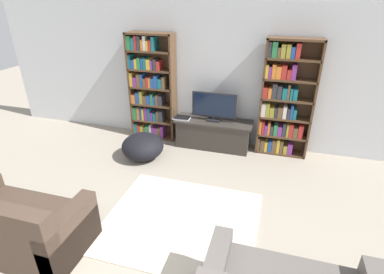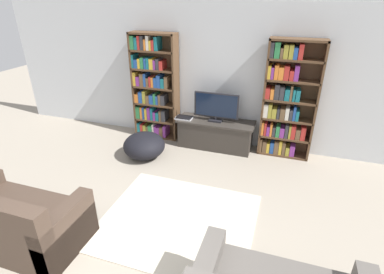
{
  "view_description": "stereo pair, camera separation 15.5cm",
  "coord_description": "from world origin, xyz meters",
  "px_view_note": "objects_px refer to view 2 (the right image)",
  "views": [
    {
      "loc": [
        1.21,
        -1.17,
        2.73
      ],
      "look_at": [
        0.04,
        2.82,
        0.7
      ],
      "focal_mm": 28.0,
      "sensor_mm": 36.0,
      "label": 1
    },
    {
      "loc": [
        1.36,
        -1.12,
        2.73
      ],
      "look_at": [
        0.04,
        2.82,
        0.7
      ],
      "focal_mm": 28.0,
      "sensor_mm": 36.0,
      "label": 2
    }
  ],
  "objects_px": {
    "tv_stand": "(215,134)",
    "television": "(216,106)",
    "laptop": "(184,118)",
    "beanbag_ottoman": "(144,146)",
    "bookshelf_right": "(286,103)",
    "couch_left_sectional": "(16,222)",
    "bookshelf_left": "(154,88)"
  },
  "relations": [
    {
      "from": "bookshelf_left",
      "to": "beanbag_ottoman",
      "type": "height_order",
      "value": "bookshelf_left"
    },
    {
      "from": "tv_stand",
      "to": "laptop",
      "type": "xyz_separation_m",
      "value": [
        -0.6,
        -0.07,
        0.28
      ]
    },
    {
      "from": "beanbag_ottoman",
      "to": "laptop",
      "type": "bearing_deg",
      "value": 54.42
    },
    {
      "from": "beanbag_ottoman",
      "to": "television",
      "type": "bearing_deg",
      "value": 34.77
    },
    {
      "from": "tv_stand",
      "to": "couch_left_sectional",
      "type": "relative_size",
      "value": 0.93
    },
    {
      "from": "television",
      "to": "tv_stand",
      "type": "bearing_deg",
      "value": 90.0
    },
    {
      "from": "beanbag_ottoman",
      "to": "couch_left_sectional",
      "type": "bearing_deg",
      "value": -101.87
    },
    {
      "from": "bookshelf_left",
      "to": "beanbag_ottoman",
      "type": "bearing_deg",
      "value": -78.13
    },
    {
      "from": "bookshelf_right",
      "to": "television",
      "type": "relative_size",
      "value": 2.5
    },
    {
      "from": "bookshelf_right",
      "to": "tv_stand",
      "type": "xyz_separation_m",
      "value": [
        -1.2,
        -0.13,
        -0.72
      ]
    },
    {
      "from": "laptop",
      "to": "beanbag_ottoman",
      "type": "bearing_deg",
      "value": -125.58
    },
    {
      "from": "television",
      "to": "laptop",
      "type": "xyz_separation_m",
      "value": [
        -0.6,
        -0.06,
        -0.28
      ]
    },
    {
      "from": "tv_stand",
      "to": "television",
      "type": "bearing_deg",
      "value": -90.0
    },
    {
      "from": "television",
      "to": "laptop",
      "type": "relative_size",
      "value": 2.58
    },
    {
      "from": "tv_stand",
      "to": "couch_left_sectional",
      "type": "distance_m",
      "value": 3.51
    },
    {
      "from": "bookshelf_left",
      "to": "tv_stand",
      "type": "distance_m",
      "value": 1.51
    },
    {
      "from": "tv_stand",
      "to": "television",
      "type": "height_order",
      "value": "television"
    },
    {
      "from": "television",
      "to": "beanbag_ottoman",
      "type": "relative_size",
      "value": 1.11
    },
    {
      "from": "bookshelf_left",
      "to": "bookshelf_right",
      "type": "bearing_deg",
      "value": 0.02
    },
    {
      "from": "bookshelf_right",
      "to": "couch_left_sectional",
      "type": "bearing_deg",
      "value": -130.82
    },
    {
      "from": "television",
      "to": "beanbag_ottoman",
      "type": "distance_m",
      "value": 1.49
    },
    {
      "from": "bookshelf_right",
      "to": "couch_left_sectional",
      "type": "height_order",
      "value": "bookshelf_right"
    },
    {
      "from": "bookshelf_right",
      "to": "tv_stand",
      "type": "height_order",
      "value": "bookshelf_right"
    },
    {
      "from": "bookshelf_left",
      "to": "couch_left_sectional",
      "type": "xyz_separation_m",
      "value": [
        -0.3,
        -3.25,
        -0.71
      ]
    },
    {
      "from": "bookshelf_right",
      "to": "couch_left_sectional",
      "type": "relative_size",
      "value": 1.32
    },
    {
      "from": "television",
      "to": "couch_left_sectional",
      "type": "xyz_separation_m",
      "value": [
        -1.61,
        -3.11,
        -0.54
      ]
    },
    {
      "from": "tv_stand",
      "to": "television",
      "type": "xyz_separation_m",
      "value": [
        0.0,
        -0.01,
        0.56
      ]
    },
    {
      "from": "laptop",
      "to": "television",
      "type": "bearing_deg",
      "value": 5.62
    },
    {
      "from": "laptop",
      "to": "beanbag_ottoman",
      "type": "relative_size",
      "value": 0.43
    },
    {
      "from": "bookshelf_left",
      "to": "television",
      "type": "height_order",
      "value": "bookshelf_left"
    },
    {
      "from": "bookshelf_left",
      "to": "couch_left_sectional",
      "type": "height_order",
      "value": "bookshelf_left"
    },
    {
      "from": "bookshelf_left",
      "to": "laptop",
      "type": "distance_m",
      "value": 0.86
    }
  ]
}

